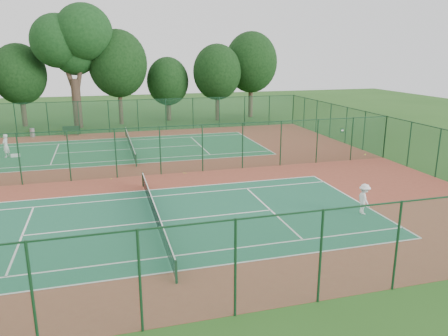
{
  "coord_description": "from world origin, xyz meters",
  "views": [
    {
      "loc": [
        -2.33,
        -30.3,
        8.63
      ],
      "look_at": [
        4.76,
        -5.25,
        1.6
      ],
      "focal_mm": 35.0,
      "sensor_mm": 36.0,
      "label": 1
    }
  ],
  "objects_px": {
    "player_near": "(364,199)",
    "player_far": "(6,146)",
    "bench": "(71,131)",
    "big_tree": "(72,40)",
    "trash_bin": "(32,133)",
    "kit_bag": "(15,155)"
  },
  "relations": [
    {
      "from": "player_near",
      "to": "kit_bag",
      "type": "relative_size",
      "value": 2.4
    },
    {
      "from": "kit_bag",
      "to": "trash_bin",
      "type": "bearing_deg",
      "value": 85.37
    },
    {
      "from": "trash_bin",
      "to": "bench",
      "type": "height_order",
      "value": "bench"
    },
    {
      "from": "player_far",
      "to": "bench",
      "type": "height_order",
      "value": "player_far"
    },
    {
      "from": "kit_bag",
      "to": "big_tree",
      "type": "distance_m",
      "value": 17.57
    },
    {
      "from": "trash_bin",
      "to": "kit_bag",
      "type": "distance_m",
      "value": 9.03
    },
    {
      "from": "bench",
      "to": "player_near",
      "type": "bearing_deg",
      "value": -61.42
    },
    {
      "from": "player_near",
      "to": "kit_bag",
      "type": "height_order",
      "value": "player_near"
    },
    {
      "from": "trash_bin",
      "to": "player_far",
      "type": "bearing_deg",
      "value": -95.63
    },
    {
      "from": "player_far",
      "to": "kit_bag",
      "type": "height_order",
      "value": "player_far"
    },
    {
      "from": "trash_bin",
      "to": "big_tree",
      "type": "bearing_deg",
      "value": 48.06
    },
    {
      "from": "player_near",
      "to": "player_far",
      "type": "relative_size",
      "value": 0.87
    },
    {
      "from": "player_near",
      "to": "bench",
      "type": "height_order",
      "value": "player_near"
    },
    {
      "from": "player_near",
      "to": "trash_bin",
      "type": "bearing_deg",
      "value": 43.49
    },
    {
      "from": "bench",
      "to": "big_tree",
      "type": "xyz_separation_m",
      "value": [
        0.66,
        5.18,
        9.16
      ]
    },
    {
      "from": "trash_bin",
      "to": "kit_bag",
      "type": "height_order",
      "value": "trash_bin"
    },
    {
      "from": "big_tree",
      "to": "player_far",
      "type": "bearing_deg",
      "value": -111.09
    },
    {
      "from": "player_near",
      "to": "kit_bag",
      "type": "distance_m",
      "value": 28.29
    },
    {
      "from": "bench",
      "to": "big_tree",
      "type": "distance_m",
      "value": 10.54
    },
    {
      "from": "player_near",
      "to": "trash_bin",
      "type": "height_order",
      "value": "player_near"
    },
    {
      "from": "kit_bag",
      "to": "big_tree",
      "type": "xyz_separation_m",
      "value": [
        4.67,
        13.99,
        9.55
      ]
    },
    {
      "from": "trash_bin",
      "to": "big_tree",
      "type": "relative_size",
      "value": 0.07
    }
  ]
}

